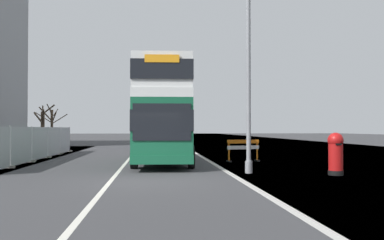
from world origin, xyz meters
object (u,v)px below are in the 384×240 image
roadworks_barrier (243,147)px  car_oncoming_near (160,136)px  red_pillar_postbox (336,152)px  lamppost_foreground (248,69)px  double_decker_bus (164,112)px  car_receding_mid (164,135)px

roadworks_barrier → car_oncoming_near: (-4.24, 17.72, 0.30)m
car_oncoming_near → red_pillar_postbox: bearing=-75.3°
lamppost_foreground → red_pillar_postbox: (3.21, -0.93, -3.31)m
double_decker_bus → car_receding_mid: double_decker_bus is taller
lamppost_foreground → red_pillar_postbox: lamppost_foreground is taller
double_decker_bus → car_oncoming_near: double_decker_bus is taller
double_decker_bus → roadworks_barrier: bearing=5.4°
double_decker_bus → roadworks_barrier: 4.71m
double_decker_bus → car_receding_mid: 24.47m
red_pillar_postbox → car_oncoming_near: size_ratio=0.43×
red_pillar_postbox → car_receding_mid: 31.41m
double_decker_bus → car_oncoming_near: (0.06, 18.13, -1.57)m
double_decker_bus → roadworks_barrier: (4.30, 0.41, -1.88)m
roadworks_barrier → car_receding_mid: bearing=99.0°
double_decker_bus → red_pillar_postbox: 9.29m
double_decker_bus → roadworks_barrier: double_decker_bus is taller
car_oncoming_near → lamppost_foreground: bearing=-82.2°
red_pillar_postbox → car_oncoming_near: 25.38m
double_decker_bus → car_receding_mid: size_ratio=2.39×
lamppost_foreground → red_pillar_postbox: bearing=-16.2°
car_receding_mid → roadworks_barrier: bearing=-81.0°
double_decker_bus → red_pillar_postbox: (6.49, -6.42, -1.75)m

